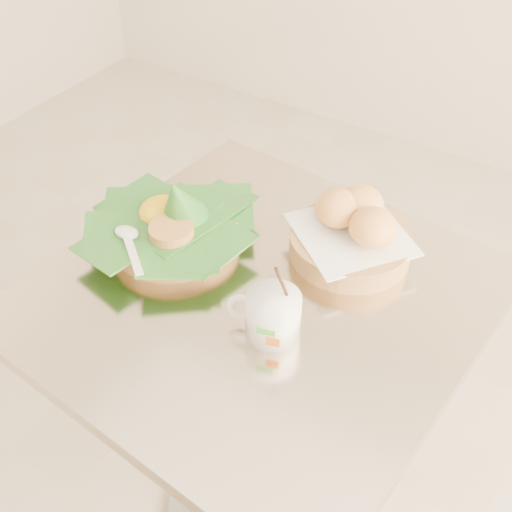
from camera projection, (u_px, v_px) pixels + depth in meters
The scene contains 5 objects.
floor at pixel (198, 468), 1.66m from camera, with size 3.60×3.60×0.00m, color beige.
cafe_table at pixel (258, 373), 1.23m from camera, with size 0.76×0.76×0.75m.
rice_basket at pixel (173, 223), 1.16m from camera, with size 0.30×0.30×0.15m.
bread_basket at pixel (353, 232), 1.13m from camera, with size 0.26×0.26×0.11m.
coffee_mug at pixel (272, 314), 0.99m from camera, with size 0.12×0.09×0.15m.
Camera 1 is at (0.60, -0.67, 1.51)m, focal length 45.00 mm.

